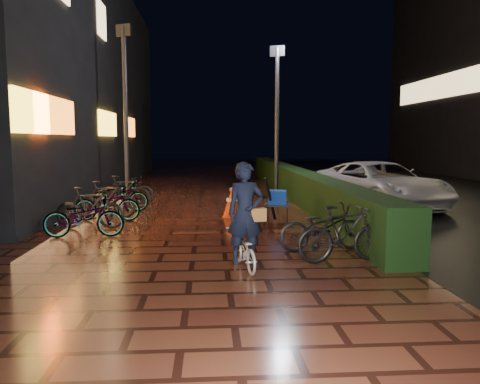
{
  "coord_description": "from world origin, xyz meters",
  "views": [
    {
      "loc": [
        0.29,
        -8.77,
        2.02
      ],
      "look_at": [
        0.83,
        -0.58,
        1.1
      ],
      "focal_mm": 35.0,
      "sensor_mm": 36.0,
      "label": 1
    }
  ],
  "objects": [
    {
      "name": "ground",
      "position": [
        0.0,
        0.0,
        0.0
      ],
      "size": [
        80.0,
        80.0,
        0.0
      ],
      "primitive_type": "plane",
      "color": "#381911",
      "rests_on": "ground"
    },
    {
      "name": "hedge",
      "position": [
        3.3,
        8.0,
        0.5
      ],
      "size": [
        0.7,
        20.0,
        1.0
      ],
      "primitive_type": "cube",
      "color": "black",
      "rests_on": "ground"
    },
    {
      "name": "van",
      "position": [
        5.35,
        4.81,
        0.69
      ],
      "size": [
        3.47,
        5.32,
        1.36
      ],
      "primitive_type": "imported",
      "rotation": [
        0.0,
        0.0,
        0.27
      ],
      "color": "#B9B9BE",
      "rests_on": "ground"
    },
    {
      "name": "lamp_post_hedge",
      "position": [
        2.46,
        6.25,
        2.73
      ],
      "size": [
        0.47,
        0.23,
        4.96
      ],
      "color": "black",
      "rests_on": "ground"
    },
    {
      "name": "lamp_post_sf",
      "position": [
        -2.5,
        7.36,
        3.19
      ],
      "size": [
        0.54,
        0.31,
        5.8
      ],
      "color": "black",
      "rests_on": "ground"
    },
    {
      "name": "cyclist",
      "position": [
        0.84,
        -1.65,
        0.63
      ],
      "size": [
        0.66,
        1.23,
        1.68
      ],
      "color": "silver",
      "rests_on": "ground"
    },
    {
      "name": "traffic_barrier",
      "position": [
        1.08,
        4.02,
        0.39
      ],
      "size": [
        0.93,
        1.91,
        0.78
      ],
      "color": "red",
      "rests_on": "ground"
    },
    {
      "name": "cart_assembly",
      "position": [
        1.92,
        2.4,
        0.58
      ],
      "size": [
        0.71,
        0.62,
        1.14
      ],
      "color": "black",
      "rests_on": "ground"
    },
    {
      "name": "parked_bikes_storefront",
      "position": [
        -2.31,
        3.63,
        0.45
      ],
      "size": [
        1.81,
        5.91,
        0.95
      ],
      "color": "black",
      "rests_on": "ground"
    },
    {
      "name": "parked_bikes_hedge",
      "position": [
        2.42,
        -0.88,
        0.45
      ],
      "size": [
        1.81,
        1.57,
        0.95
      ],
      "color": "black",
      "rests_on": "ground"
    }
  ]
}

